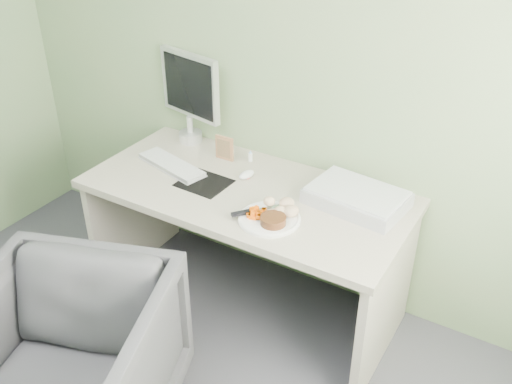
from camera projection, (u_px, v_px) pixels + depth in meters
The scene contains 15 objects.
wall_back at pixel (286, 44), 2.73m from camera, with size 3.50×3.50×0.00m, color gray.
desk at pixel (246, 221), 2.87m from camera, with size 1.60×0.75×0.73m.
plate at pixel (269, 219), 2.54m from camera, with size 0.28×0.28×0.01m, color white.
steak at pixel (273, 220), 2.49m from camera, with size 0.11×0.11×0.04m, color black.
potato_pile at pixel (281, 207), 2.55m from camera, with size 0.13×0.10×0.07m, color tan.
carrot_heap at pixel (258, 212), 2.53m from camera, with size 0.07×0.06×0.05m, color #E65404.
steak_knife at pixel (249, 212), 2.56m from camera, with size 0.17×0.20×0.02m.
mousepad at pixel (204, 183), 2.83m from camera, with size 0.24×0.21×0.00m, color black.
keyboard at pixel (172, 164), 2.96m from camera, with size 0.41×0.12×0.02m, color white.
computer_mouse at pixel (247, 175), 2.87m from camera, with size 0.05×0.10×0.03m, color white.
photo_frame at pixel (224, 148), 3.01m from camera, with size 0.11×0.01×0.13m, color #A06B4A.
eyedrop_bottle at pixel (250, 156), 3.01m from camera, with size 0.02×0.02×0.06m.
scanner at pixel (357, 198), 2.64m from camera, with size 0.44×0.29×0.07m, color #ABACB2.
monitor at pixel (190, 93), 3.10m from camera, with size 0.42×0.15×0.50m.
desk_chair at pixel (69, 366), 2.30m from camera, with size 0.78×0.80×0.73m, color #313135.
Camera 1 is at (1.26, -0.39, 2.16)m, focal length 40.00 mm.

